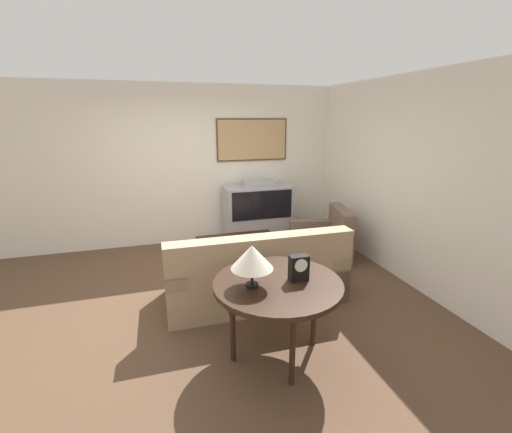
{
  "coord_description": "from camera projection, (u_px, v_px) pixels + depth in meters",
  "views": [
    {
      "loc": [
        -0.55,
        -3.85,
        2.16
      ],
      "look_at": [
        0.83,
        0.79,
        0.75
      ],
      "focal_mm": 24.0,
      "sensor_mm": 36.0,
      "label": 1
    }
  ],
  "objects": [
    {
      "name": "wall_right",
      "position": [
        399.0,
        179.0,
        4.64
      ],
      "size": [
        0.06,
        12.0,
        2.7
      ],
      "color": "silver",
      "rests_on": "ground_plane"
    },
    {
      "name": "table_lamp",
      "position": [
        252.0,
        257.0,
        2.85
      ],
      "size": [
        0.36,
        0.36,
        0.37
      ],
      "color": "black",
      "rests_on": "console_table"
    },
    {
      "name": "remote",
      "position": [
        239.0,
        236.0,
        5.26
      ],
      "size": [
        0.05,
        0.16,
        0.02
      ],
      "color": "black",
      "rests_on": "coffee_table"
    },
    {
      "name": "tv",
      "position": [
        258.0,
        213.0,
        6.08
      ],
      "size": [
        1.17,
        0.57,
        1.1
      ],
      "color": "#9E9EA3",
      "rests_on": "ground_plane"
    },
    {
      "name": "wall_back",
      "position": [
        189.0,
        166.0,
        5.88
      ],
      "size": [
        12.0,
        0.1,
        2.7
      ],
      "color": "silver",
      "rests_on": "ground_plane"
    },
    {
      "name": "mantel_clock",
      "position": [
        299.0,
        268.0,
        3.01
      ],
      "size": [
        0.17,
        0.1,
        0.23
      ],
      "color": "black",
      "rests_on": "console_table"
    },
    {
      "name": "couch",
      "position": [
        255.0,
        276.0,
        4.13
      ],
      "size": [
        2.12,
        0.94,
        0.92
      ],
      "rotation": [
        0.0,
        0.0,
        3.13
      ],
      "color": "tan",
      "rests_on": "ground_plane"
    },
    {
      "name": "armchair",
      "position": [
        322.0,
        242.0,
        5.39
      ],
      "size": [
        1.02,
        1.03,
        0.8
      ],
      "rotation": [
        0.0,
        0.0,
        -1.81
      ],
      "color": "brown",
      "rests_on": "ground_plane"
    },
    {
      "name": "area_rug",
      "position": [
        235.0,
        262.0,
        5.28
      ],
      "size": [
        1.93,
        1.49,
        0.01
      ],
      "color": "#99704C",
      "rests_on": "ground_plane"
    },
    {
      "name": "ground_plane",
      "position": [
        211.0,
        296.0,
        4.3
      ],
      "size": [
        12.0,
        12.0,
        0.0
      ],
      "primitive_type": "plane",
      "color": "brown"
    },
    {
      "name": "coffee_table",
      "position": [
        237.0,
        241.0,
        5.19
      ],
      "size": [
        1.18,
        0.6,
        0.38
      ],
      "color": "black",
      "rests_on": "ground_plane"
    },
    {
      "name": "console_table",
      "position": [
        278.0,
        288.0,
        3.02
      ],
      "size": [
        1.14,
        1.14,
        0.77
      ],
      "color": "black",
      "rests_on": "ground_plane"
    }
  ]
}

